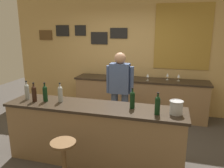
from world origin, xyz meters
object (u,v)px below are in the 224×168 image
at_px(wine_glass_c, 168,75).
at_px(wine_bottle_c, 45,93).
at_px(wine_bottle_e, 132,99).
at_px(ice_bucket, 176,107).
at_px(bartender, 120,89).
at_px(wine_bottle_a, 27,91).
at_px(wine_glass_d, 179,76).
at_px(wine_bottle_b, 34,93).
at_px(wine_bottle_d, 60,93).
at_px(wine_bottle_f, 157,105).
at_px(wine_glass_a, 121,73).
at_px(bar_stool, 64,158).
at_px(wine_glass_b, 148,76).

bearing_deg(wine_glass_c, wine_bottle_c, -130.21).
bearing_deg(wine_bottle_e, wine_glass_c, 78.19).
distance_m(wine_bottle_c, ice_bucket, 1.99).
relative_size(bartender, wine_bottle_a, 5.29).
bearing_deg(wine_glass_d, wine_bottle_b, -135.97).
bearing_deg(wine_bottle_d, wine_bottle_a, -177.61).
height_order(bartender, wine_bottle_d, bartender).
bearing_deg(wine_bottle_f, wine_glass_d, 81.84).
bearing_deg(wine_glass_c, ice_bucket, -85.43).
bearing_deg(wine_glass_d, wine_bottle_c, -134.43).
xyz_separation_m(wine_bottle_d, wine_glass_a, (0.49, 2.08, -0.05)).
height_order(bar_stool, wine_glass_b, wine_glass_b).
bearing_deg(bar_stool, wine_bottle_d, 118.99).
distance_m(wine_glass_c, wine_glass_d, 0.25).
xyz_separation_m(wine_bottle_d, wine_bottle_e, (1.14, 0.02, 0.00)).
bearing_deg(wine_bottle_d, bar_stool, -61.01).
bearing_deg(wine_glass_c, wine_bottle_d, -126.83).
bearing_deg(wine_glass_c, bartender, -125.18).
bearing_deg(wine_bottle_e, bar_stool, -133.21).
bearing_deg(wine_glass_d, wine_bottle_f, -98.16).
bearing_deg(ice_bucket, wine_glass_a, 120.36).
bearing_deg(bartender, wine_glass_a, 101.80).
height_order(wine_bottle_e, wine_glass_c, wine_bottle_e).
distance_m(wine_bottle_f, wine_glass_a, 2.44).
bearing_deg(bartender, wine_glass_d, 46.54).
height_order(ice_bucket, wine_glass_d, ice_bucket).
xyz_separation_m(bartender, wine_bottle_b, (-1.14, -1.01, 0.12)).
height_order(wine_bottle_f, ice_bucket, wine_bottle_f).
distance_m(bar_stool, wine_bottle_d, 1.05).
bearing_deg(wine_bottle_c, wine_bottle_e, 2.51).
bearing_deg(wine_bottle_b, wine_bottle_d, 12.99).
relative_size(wine_bottle_a, wine_glass_c, 1.97).
bearing_deg(ice_bucket, wine_glass_c, 94.57).
relative_size(wine_bottle_a, wine_bottle_d, 1.00).
distance_m(wine_bottle_c, wine_bottle_f, 1.74).
xyz_separation_m(wine_bottle_e, wine_bottle_f, (0.37, -0.15, 0.00)).
height_order(wine_bottle_c, wine_glass_a, wine_bottle_c).
bearing_deg(wine_glass_a, wine_glass_d, -1.27).
distance_m(bartender, wine_bottle_d, 1.18).
relative_size(bartender, wine_bottle_d, 5.29).
xyz_separation_m(wine_bottle_d, wine_glass_c, (1.57, 2.10, -0.05)).
height_order(bar_stool, wine_bottle_a, wine_bottle_a).
height_order(wine_bottle_a, ice_bucket, wine_bottle_a).
xyz_separation_m(bartender, ice_bucket, (1.01, -0.97, 0.08)).
bearing_deg(wine_glass_b, wine_bottle_c, -125.07).
xyz_separation_m(wine_bottle_b, wine_bottle_f, (1.91, -0.04, 0.00)).
distance_m(wine_bottle_a, wine_glass_d, 3.18).
height_order(wine_bottle_f, wine_glass_d, wine_bottle_f).
bearing_deg(wine_glass_d, wine_bottle_a, -139.13).
relative_size(wine_bottle_b, wine_glass_c, 1.97).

